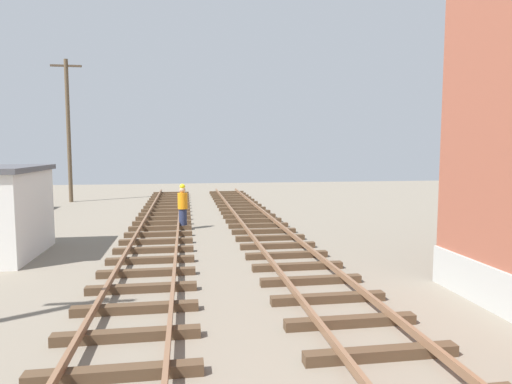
{
  "coord_description": "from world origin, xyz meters",
  "views": [
    {
      "loc": [
        -1.77,
        -1.73,
        3.28
      ],
      "look_at": [
        0.62,
        13.45,
        1.81
      ],
      "focal_mm": 31.69,
      "sensor_mm": 36.0,
      "label": 1
    }
  ],
  "objects": [
    {
      "name": "track_worker_foreground",
      "position": [
        -1.89,
        16.72,
        0.93
      ],
      "size": [
        0.4,
        0.4,
        1.87
      ],
      "color": "#262D4C",
      "rests_on": "ground"
    },
    {
      "name": "utility_pole_far",
      "position": [
        -8.79,
        27.54,
        4.53
      ],
      "size": [
        1.8,
        0.24,
        8.68
      ],
      "color": "brown",
      "rests_on": "ground"
    }
  ]
}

